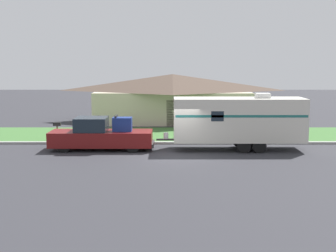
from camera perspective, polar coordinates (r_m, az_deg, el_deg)
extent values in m
plane|color=#2D2D33|center=(25.60, 1.36, -3.67)|extent=(120.00, 120.00, 0.00)
cube|color=#999993|center=(29.27, 1.22, -2.07)|extent=(80.00, 0.30, 0.14)
cube|color=#3D6B33|center=(32.88, 1.11, -1.06)|extent=(80.00, 7.00, 0.03)
cube|color=beige|center=(40.56, 0.76, 2.50)|extent=(12.85, 7.31, 2.63)
pyramid|color=#4C3D33|center=(40.42, 0.77, 5.35)|extent=(13.88, 7.90, 1.41)
cube|color=#4C3828|center=(36.98, 0.82, 1.56)|extent=(1.00, 0.06, 2.10)
cylinder|color=black|center=(27.18, -12.35, -2.26)|extent=(0.86, 0.28, 0.86)
cylinder|color=black|center=(28.73, -11.66, -1.69)|extent=(0.86, 0.28, 0.86)
cylinder|color=black|center=(26.60, -4.09, -2.31)|extent=(0.86, 0.28, 0.86)
cylinder|color=black|center=(28.19, -3.85, -1.73)|extent=(0.86, 0.28, 0.86)
cube|color=maroon|center=(27.75, -10.36, -1.49)|extent=(3.53, 1.97, 0.87)
cube|color=#19232D|center=(27.52, -9.10, 0.22)|extent=(1.83, 1.82, 0.80)
cube|color=maroon|center=(27.37, -4.25, -1.51)|extent=(2.40, 1.97, 0.87)
cube|color=#333333|center=(27.35, -1.61, -2.17)|extent=(0.12, 1.78, 0.20)
cube|color=navy|center=(27.29, -5.37, 0.22)|extent=(1.10, 0.83, 0.80)
cube|color=black|center=(27.26, -6.12, 1.22)|extent=(0.10, 0.91, 0.08)
cylinder|color=black|center=(26.71, 9.44, -2.43)|extent=(0.79, 0.22, 0.79)
cylinder|color=black|center=(28.61, 8.82, -1.73)|extent=(0.79, 0.22, 0.79)
cylinder|color=black|center=(26.86, 11.28, -2.41)|extent=(0.79, 0.22, 0.79)
cylinder|color=black|center=(28.76, 10.54, -1.72)|extent=(0.79, 0.22, 0.79)
cube|color=beige|center=(27.43, 8.84, 0.80)|extent=(7.54, 2.24, 2.48)
cube|color=#1E6660|center=(26.29, 9.21, 1.17)|extent=(7.39, 0.01, 0.14)
cube|color=#383838|center=(27.29, -0.14, -1.66)|extent=(1.02, 0.12, 0.10)
cylinder|color=silver|center=(27.26, -0.03, -1.18)|extent=(0.28, 0.28, 0.36)
cube|color=silver|center=(27.53, 11.70, 3.65)|extent=(0.80, 0.68, 0.28)
cube|color=#19232D|center=(26.11, 6.27, 1.18)|extent=(0.70, 0.01, 0.56)
cylinder|color=brown|center=(30.86, -13.12, -0.91)|extent=(0.09, 0.09, 1.04)
cube|color=black|center=(30.77, -13.16, 0.24)|extent=(0.48, 0.20, 0.22)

